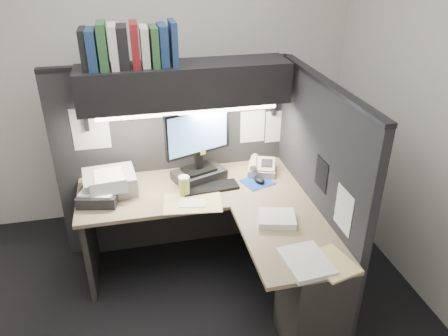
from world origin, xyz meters
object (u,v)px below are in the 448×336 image
at_px(notebook_stack, 99,197).
at_px(coffee_cup, 184,187).
at_px(monitor, 198,153).
at_px(keyboard, 210,188).
at_px(telephone, 262,167).
at_px(printer, 110,182).
at_px(desk, 248,256).
at_px(overhead_shelf, 185,84).

bearing_deg(notebook_stack, coffee_cup, -4.44).
height_order(monitor, notebook_stack, monitor).
bearing_deg(keyboard, coffee_cup, -171.41).
relative_size(telephone, printer, 0.61).
distance_m(telephone, coffee_cup, 0.71).
bearing_deg(coffee_cup, monitor, 55.66).
bearing_deg(desk, printer, 145.24).
xyz_separation_m(overhead_shelf, keyboard, (0.13, -0.25, -0.76)).
relative_size(keyboard, coffee_cup, 2.97).
bearing_deg(coffee_cup, printer, 161.25).
height_order(monitor, printer, monitor).
bearing_deg(telephone, coffee_cup, -141.86).
bearing_deg(desk, notebook_stack, 153.36).
bearing_deg(printer, telephone, -3.82).
height_order(overhead_shelf, notebook_stack, overhead_shelf).
xyz_separation_m(telephone, notebook_stack, (-1.30, -0.17, -0.00)).
distance_m(overhead_shelf, monitor, 0.54).
height_order(desk, telephone, telephone).
xyz_separation_m(monitor, coffee_cup, (-0.15, -0.22, -0.16)).
relative_size(overhead_shelf, keyboard, 3.54).
distance_m(overhead_shelf, telephone, 0.94).
bearing_deg(coffee_cup, telephone, 18.13).
distance_m(desk, keyboard, 0.61).
bearing_deg(telephone, printer, -158.21).
bearing_deg(desk, monitor, 108.53).
relative_size(desk, coffee_cup, 11.51).
height_order(keyboard, coffee_cup, coffee_cup).
bearing_deg(telephone, overhead_shelf, -167.18).
bearing_deg(overhead_shelf, desk, -68.21).
bearing_deg(overhead_shelf, notebook_stack, -160.47).
xyz_separation_m(monitor, notebook_stack, (-0.78, -0.17, -0.19)).
relative_size(desk, monitor, 2.86).
distance_m(desk, overhead_shelf, 1.33).
relative_size(overhead_shelf, monitor, 2.61).
xyz_separation_m(overhead_shelf, coffee_cup, (-0.08, -0.30, -0.70)).
distance_m(desk, notebook_stack, 1.17).
height_order(printer, notebook_stack, printer).
xyz_separation_m(coffee_cup, printer, (-0.54, 0.18, 0.00)).
relative_size(telephone, coffee_cup, 1.56).
distance_m(monitor, telephone, 0.56).
xyz_separation_m(overhead_shelf, notebook_stack, (-0.70, -0.25, -0.73)).
relative_size(overhead_shelf, printer, 4.08).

